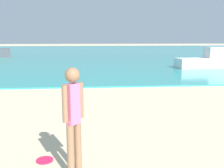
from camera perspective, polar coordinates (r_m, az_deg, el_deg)
The scene contains 4 objects.
water at distance 41.27m, azimuth -3.70°, elevation 7.04°, with size 160.00×60.00×0.06m, color teal.
person_standing at distance 4.07m, azimuth -8.40°, elevation -6.80°, with size 0.31×0.30×1.72m.
frisbee at distance 4.97m, azimuth -14.45°, elevation -15.77°, with size 0.30×0.30×0.03m, color #E51E4C.
boat_near at distance 19.86m, azimuth 20.24°, elevation 4.82°, with size 4.41×1.79×1.46m.
Camera 1 is at (-1.12, 2.84, 2.15)m, focal length 41.98 mm.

